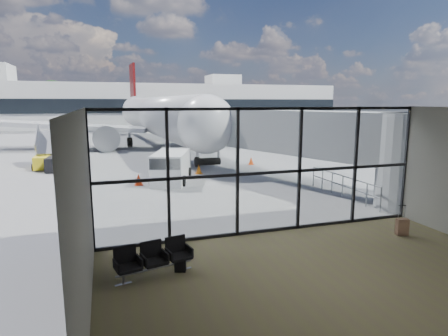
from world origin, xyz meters
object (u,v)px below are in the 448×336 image
suitcase (402,227)px  mobile_stairs (49,159)px  seating_row (153,257)px  service_van (171,167)px  backpack (180,264)px  belt_loader (60,162)px  airliner (156,116)px

suitcase → mobile_stairs: size_ratio=0.30×
seating_row → service_van: size_ratio=0.48×
suitcase → service_van: (-6.20, 11.52, 0.58)m
seating_row → backpack: 0.79m
backpack → service_van: service_van is taller
service_van → mobile_stairs: (-7.54, 7.71, -0.30)m
service_van → mobile_stairs: bearing=153.9°
backpack → belt_loader: size_ratio=0.12×
service_van → airliner: bearing=104.3°
seating_row → service_van: service_van is taller
airliner → mobile_stairs: 15.68m
suitcase → belt_loader: belt_loader is taller
backpack → airliner: bearing=103.4°
seating_row → airliner: size_ratio=0.05×
airliner → backpack: bearing=-99.9°
airliner → mobile_stairs: bearing=-130.6°
backpack → airliner: 32.31m
seating_row → suitcase: bearing=-10.0°
airliner → service_van: size_ratio=9.05×
suitcase → service_van: 13.10m
seating_row → mobile_stairs: (-4.97, 19.64, 0.09)m
backpack → suitcase: size_ratio=0.43×
seating_row → mobile_stairs: 20.26m
backpack → suitcase: (8.04, 0.44, 0.10)m
mobile_stairs → service_van: bearing=-46.5°
belt_loader → backpack: bearing=-69.2°
backpack → belt_loader: (-4.87, 18.35, 0.35)m
backpack → mobile_stairs: mobile_stairs is taller
suitcase → mobile_stairs: (-13.75, 19.23, 0.29)m
suitcase → mobile_stairs: 23.64m
airliner → suitcase: bearing=-85.4°
service_van → suitcase: bearing=-42.1°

